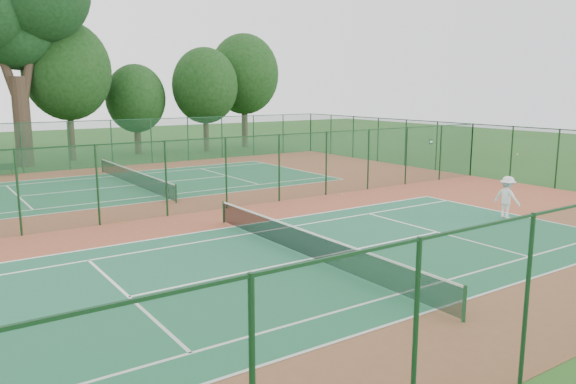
# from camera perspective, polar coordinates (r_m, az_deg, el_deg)

# --- Properties ---
(ground) EXTENTS (120.00, 120.00, 0.00)m
(ground) POSITION_cam_1_polar(r_m,az_deg,el_deg) (26.97, -9.11, -2.03)
(ground) COLOR #234F18
(ground) RESTS_ON ground
(red_pad) EXTENTS (40.00, 36.00, 0.01)m
(red_pad) POSITION_cam_1_polar(r_m,az_deg,el_deg) (26.97, -9.11, -2.02)
(red_pad) COLOR brown
(red_pad) RESTS_ON ground
(court_near) EXTENTS (23.77, 10.97, 0.01)m
(court_near) POSITION_cam_1_polar(r_m,az_deg,el_deg) (19.46, 2.40, -6.78)
(court_near) COLOR #1E5F40
(court_near) RESTS_ON red_pad
(court_far) EXTENTS (23.77, 10.97, 0.01)m
(court_far) POSITION_cam_1_polar(r_m,az_deg,el_deg) (35.19, -15.40, 0.68)
(court_far) COLOR #1E603C
(court_far) RESTS_ON red_pad
(fence_north) EXTENTS (40.00, 0.09, 3.50)m
(fence_north) POSITION_cam_1_polar(r_m,az_deg,el_deg) (43.52, -19.41, 4.60)
(fence_north) COLOR #184829
(fence_north) RESTS_ON ground
(fence_south) EXTENTS (40.00, 0.09, 3.50)m
(fence_south) POSITION_cam_1_polar(r_m,az_deg,el_deg) (13.22, 26.73, -8.43)
(fence_south) COLOR #194D2D
(fence_south) RESTS_ON ground
(fence_east) EXTENTS (0.09, 36.00, 3.50)m
(fence_east) POSITION_cam_1_polar(r_m,az_deg,el_deg) (39.44, 18.14, 4.12)
(fence_east) COLOR #18492F
(fence_east) RESTS_ON ground
(fence_divider) EXTENTS (40.00, 0.09, 3.50)m
(fence_divider) POSITION_cam_1_polar(r_m,az_deg,el_deg) (26.65, -9.22, 1.67)
(fence_divider) COLOR #194B28
(fence_divider) RESTS_ON ground
(tennis_net_near) EXTENTS (0.10, 12.90, 0.97)m
(tennis_net_near) POSITION_cam_1_polar(r_m,az_deg,el_deg) (19.31, 2.41, -5.28)
(tennis_net_near) COLOR #14381B
(tennis_net_near) RESTS_ON ground
(tennis_net_far) EXTENTS (0.10, 12.90, 0.97)m
(tennis_net_far) POSITION_cam_1_polar(r_m,az_deg,el_deg) (35.11, -15.44, 1.53)
(tennis_net_far) COLOR #13361C
(tennis_net_far) RESTS_ON ground
(player_near) EXTENTS (0.79, 1.27, 1.90)m
(player_near) POSITION_cam_1_polar(r_m,az_deg,el_deg) (27.04, 21.35, -0.50)
(player_near) COLOR silver
(player_near) RESTS_ON court_near
(bench) EXTENTS (1.41, 0.61, 0.84)m
(bench) POSITION_cam_1_polar(r_m,az_deg,el_deg) (42.05, -27.02, 2.05)
(bench) COLOR #12351B
(bench) RESTS_ON red_pad
(stray_ball_a) EXTENTS (0.07, 0.07, 0.07)m
(stray_ball_a) POSITION_cam_1_polar(r_m,az_deg,el_deg) (29.13, 0.58, -0.88)
(stray_ball_a) COLOR gold
(stray_ball_a) RESTS_ON red_pad
(stray_ball_b) EXTENTS (0.07, 0.07, 0.07)m
(stray_ball_b) POSITION_cam_1_polar(r_m,az_deg,el_deg) (31.02, 5.52, -0.22)
(stray_ball_b) COLOR #D8F037
(stray_ball_b) RESTS_ON red_pad
(stray_ball_c) EXTENTS (0.07, 0.07, 0.07)m
(stray_ball_c) POSITION_cam_1_polar(r_m,az_deg,el_deg) (25.36, -16.46, -3.04)
(stray_ball_c) COLOR #B7D230
(stray_ball_c) RESTS_ON red_pad
(big_tree) EXTENTS (10.75, 7.87, 16.52)m
(big_tree) POSITION_cam_1_polar(r_m,az_deg,el_deg) (46.93, -26.11, 16.71)
(big_tree) COLOR #34271C
(big_tree) RESTS_ON ground
(evergreen_row) EXTENTS (39.00, 5.00, 12.00)m
(evergreen_row) POSITION_cam_1_polar(r_m,az_deg,el_deg) (49.85, -20.62, 3.16)
(evergreen_row) COLOR black
(evergreen_row) RESTS_ON ground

